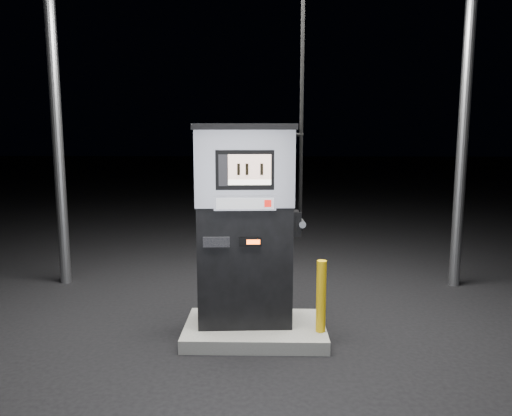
{
  "coord_description": "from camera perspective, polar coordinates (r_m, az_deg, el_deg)",
  "views": [
    {
      "loc": [
        0.13,
        -5.44,
        2.35
      ],
      "look_at": [
        0.01,
        0.0,
        1.5
      ],
      "focal_mm": 35.0,
      "sensor_mm": 36.0,
      "label": 1
    }
  ],
  "objects": [
    {
      "name": "bollard_left",
      "position": [
        5.82,
        -5.93,
        -9.24
      ],
      "size": [
        0.11,
        0.11,
        0.78
      ],
      "primitive_type": "cylinder",
      "rotation": [
        0.0,
        0.0,
        0.02
      ],
      "color": "#E2AE0C",
      "rests_on": "pump_island"
    },
    {
      "name": "pump_island",
      "position": [
        5.89,
        -0.1,
        -13.78
      ],
      "size": [
        1.6,
        1.0,
        0.15
      ],
      "primitive_type": "cube",
      "color": "#60605C",
      "rests_on": "ground"
    },
    {
      "name": "ground",
      "position": [
        5.92,
        -0.1,
        -14.45
      ],
      "size": [
        80.0,
        80.0,
        0.0
      ],
      "primitive_type": "plane",
      "color": "black",
      "rests_on": "ground"
    },
    {
      "name": "bollard_right",
      "position": [
        5.57,
        7.45,
        -9.98
      ],
      "size": [
        0.13,
        0.13,
        0.8
      ],
      "primitive_type": "cylinder",
      "rotation": [
        0.0,
        0.0,
        0.26
      ],
      "color": "#E2AE0C",
      "rests_on": "pump_island"
    },
    {
      "name": "fuel_dispenser",
      "position": [
        5.63,
        -1.25,
        -1.68
      ],
      "size": [
        1.26,
        0.73,
        4.7
      ],
      "rotation": [
        0.0,
        0.0,
        0.06
      ],
      "color": "black",
      "rests_on": "pump_island"
    }
  ]
}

